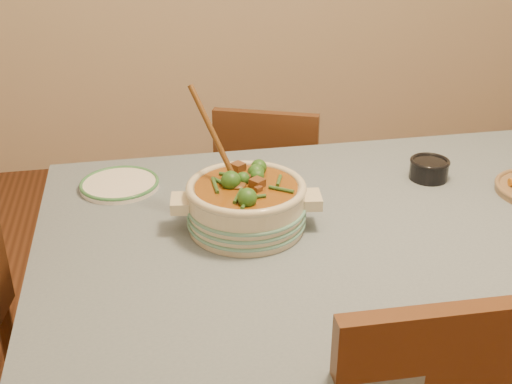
# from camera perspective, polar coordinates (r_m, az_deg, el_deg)

# --- Properties ---
(dining_table) EXTENTS (1.68, 1.08, 0.76)m
(dining_table) POSITION_cam_1_polar(r_m,az_deg,el_deg) (1.71, 10.04, -5.51)
(dining_table) COLOR brown
(dining_table) RESTS_ON floor
(stew_casserole) EXTENTS (0.38, 0.32, 0.35)m
(stew_casserole) POSITION_cam_1_polar(r_m,az_deg,el_deg) (1.58, -0.89, -0.81)
(stew_casserole) COLOR beige
(stew_casserole) RESTS_ON dining_table
(white_plate) EXTENTS (0.25, 0.25, 0.02)m
(white_plate) POSITION_cam_1_polar(r_m,az_deg,el_deg) (1.86, -12.03, 0.70)
(white_plate) COLOR white
(white_plate) RESTS_ON dining_table
(condiment_bowl) EXTENTS (0.14, 0.14, 0.06)m
(condiment_bowl) POSITION_cam_1_polar(r_m,az_deg,el_deg) (1.93, 15.14, 2.08)
(condiment_bowl) COLOR black
(condiment_bowl) RESTS_ON dining_table
(chair_far) EXTENTS (0.49, 0.49, 0.81)m
(chair_far) POSITION_cam_1_polar(r_m,az_deg,el_deg) (2.48, 1.19, 0.21)
(chair_far) COLOR #552D1A
(chair_far) RESTS_ON floor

